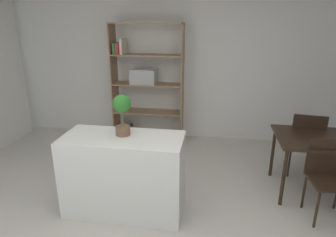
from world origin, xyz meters
TOP-DOWN VIEW (x-y plane):
  - ground_plane at (0.00, 0.00)m, footprint 9.95×9.95m
  - back_partition at (0.00, 2.77)m, footprint 7.23×0.06m
  - kitchen_island at (-0.30, 0.30)m, footprint 1.34×0.61m
  - potted_plant_on_island at (-0.31, 0.36)m, footprint 0.20×0.20m
  - open_bookshelf at (-0.59, 2.47)m, footprint 1.27×0.37m
  - dining_table at (1.98, 1.03)m, footprint 1.02×0.83m
  - dining_chair_near at (1.97, 0.59)m, footprint 0.48×0.46m
  - dining_chair_far at (1.97, 1.47)m, footprint 0.48×0.50m

SIDE VIEW (x-z plane):
  - ground_plane at x=0.00m, z-range 0.00..0.00m
  - kitchen_island at x=-0.30m, z-range 0.00..0.92m
  - dining_chair_near at x=1.97m, z-range 0.09..0.98m
  - dining_chair_far at x=1.97m, z-range 0.09..1.03m
  - dining_table at x=1.98m, z-range 0.30..1.06m
  - open_bookshelf at x=-0.59m, z-range 0.02..2.13m
  - potted_plant_on_island at x=-0.31m, z-range 0.97..1.43m
  - back_partition at x=0.00m, z-range 0.00..2.60m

